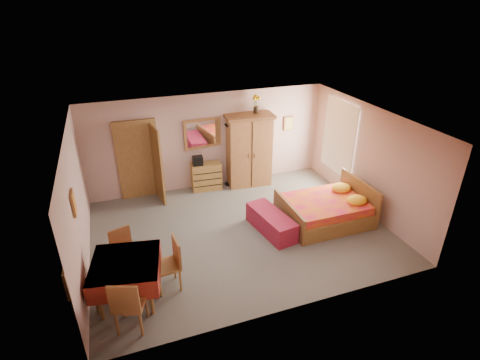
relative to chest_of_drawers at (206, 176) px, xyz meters
name	(u,v)px	position (x,y,z in m)	size (l,w,h in m)	color
floor	(240,231)	(0.17, -2.27, -0.38)	(6.50, 6.50, 0.00)	slate
ceiling	(240,122)	(0.17, -2.27, 2.22)	(6.50, 6.50, 0.00)	brown
wall_back	(209,141)	(0.17, 0.23, 0.92)	(6.50, 0.10, 2.60)	tan
wall_front	(294,248)	(0.17, -4.77, 0.92)	(6.50, 0.10, 2.60)	tan
wall_left	(77,207)	(-3.08, -2.27, 0.92)	(0.10, 5.00, 2.60)	tan
wall_right	(368,160)	(3.42, -2.27, 0.92)	(0.10, 5.00, 2.60)	tan
doorway	(138,160)	(-1.73, 0.20, 0.65)	(1.06, 0.12, 2.15)	#9E6B35
window	(339,138)	(3.38, -1.07, 1.07)	(0.08, 1.40, 1.95)	white
picture_left	(73,203)	(-3.05, -2.87, 1.32)	(0.04, 0.32, 0.42)	orange
picture_back	(289,123)	(2.52, 0.20, 1.17)	(0.30, 0.04, 0.40)	#D8BF59
chest_of_drawers	(206,176)	(0.00, 0.00, 0.00)	(0.80, 0.40, 0.76)	#A67838
wall_mirror	(203,133)	(0.00, 0.21, 1.17)	(1.02, 0.05, 0.81)	white
stereo	(198,161)	(-0.22, -0.01, 0.50)	(0.27, 0.20, 0.25)	black
floor_lamp	(229,156)	(0.66, 0.03, 0.51)	(0.23, 0.23, 1.78)	black
wardrobe	(249,151)	(1.21, -0.10, 0.63)	(1.29, 0.66, 2.02)	#A16636
sunflower_vase	(256,104)	(1.42, 0.00, 1.88)	(0.20, 0.20, 0.49)	yellow
bed	(325,204)	(2.19, -2.51, 0.08)	(1.96, 1.54, 0.91)	#DB1545
bench	(271,222)	(0.83, -2.50, -0.15)	(0.52, 1.40, 0.47)	maroon
dining_table	(128,281)	(-2.37, -3.60, 0.04)	(1.13, 1.13, 0.83)	maroon
chair_south	(130,302)	(-2.39, -4.24, 0.14)	(0.47, 0.47, 1.03)	#965F32
chair_north	(126,254)	(-2.35, -2.88, 0.09)	(0.42, 0.42, 0.93)	olive
chair_west	(83,288)	(-3.10, -3.60, 0.10)	(0.44, 0.44, 0.96)	#936131
chair_east	(166,265)	(-1.69, -3.53, 0.13)	(0.46, 0.46, 1.01)	#A77638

